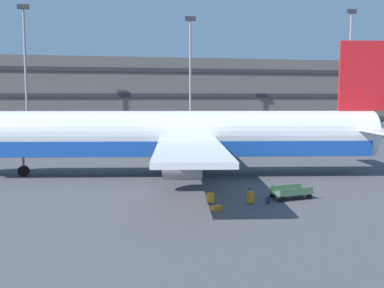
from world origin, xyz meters
TOP-DOWN VIEW (x-y plane):
  - ground_plane at (0.00, 0.00)m, footprint 600.00×600.00m
  - terminal_structure at (0.00, 54.37)m, footprint 161.39×20.81m
  - airliner at (3.49, -1.30)m, footprint 39.49×32.06m
  - light_mast_left at (-14.04, 38.19)m, footprint 1.80×0.50m
  - light_mast_center_left at (12.62, 38.19)m, footprint 1.80×0.50m
  - light_mast_center_right at (42.50, 38.19)m, footprint 1.80×0.50m
  - suitcase_red at (5.89, -12.27)m, footprint 0.43×0.37m
  - suitcase_large at (3.40, -13.37)m, footprint 0.73×0.58m
  - suitcase_small at (3.50, -11.59)m, footprint 0.48×0.47m
  - backpack_laid_flat at (6.91, -12.54)m, footprint 0.34×0.41m
  - baggage_cart at (8.91, -11.54)m, footprint 3.37×1.74m

SIDE VIEW (x-z plane):
  - ground_plane at x=0.00m, z-range 0.00..0.00m
  - suitcase_large at x=3.40m, z-range 0.00..0.27m
  - backpack_laid_flat at x=6.91m, z-range -0.03..0.51m
  - suitcase_small at x=3.50m, z-range -0.07..0.79m
  - suitcase_red at x=5.89m, z-range -0.08..0.89m
  - baggage_cart at x=8.91m, z-range 0.02..0.84m
  - airliner at x=3.49m, z-range -2.29..8.93m
  - terminal_structure at x=0.00m, z-range 0.00..13.72m
  - light_mast_center_left at x=12.62m, z-range 1.66..21.72m
  - light_mast_left at x=-14.04m, z-range 1.68..22.62m
  - light_mast_center_right at x=42.50m, z-range 1.70..24.08m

